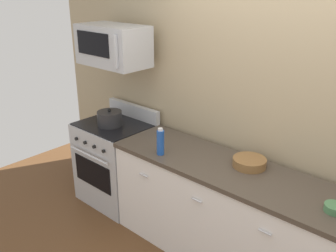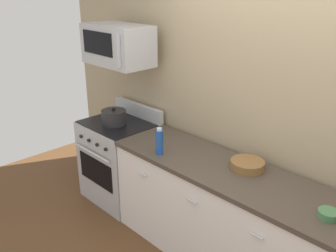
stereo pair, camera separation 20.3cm
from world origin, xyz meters
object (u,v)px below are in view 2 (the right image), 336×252
Objects in this scene: microwave at (118,45)px; bowl_wooden_salad at (247,164)px; bottle_soda_blue at (159,142)px; bowl_green_glaze at (328,214)px; stockpot at (114,117)px; range_oven at (120,160)px.

bowl_wooden_salad is (1.58, 0.08, -0.79)m from microwave.
bowl_green_glaze is at bearing 5.44° from bottle_soda_blue.
microwave is at bearing 164.21° from bottle_soda_blue.
stockpot reaches higher than bowl_wooden_salad.
bowl_wooden_salad is (0.70, 0.32, -0.08)m from bottle_soda_blue.
microwave is at bearing 89.71° from range_oven.
bowl_green_glaze is (2.33, -0.06, 0.48)m from range_oven.
bottle_soda_blue is 1.46m from bowl_green_glaze.
range_oven is 3.88× the size of bowl_wooden_salad.
stockpot reaches higher than range_oven.
stockpot reaches higher than bowl_green_glaze.
microwave is 1.15m from bottle_soda_blue.
range_oven is 4.33× the size of bottle_soda_blue.
microwave is 2.70× the size of bowl_wooden_salad.
bottle_soda_blue is 0.89× the size of bowl_wooden_salad.
range_oven is at bearing -175.58° from bowl_wooden_salad.
range_oven reaches higher than bowl_green_glaze.
stockpot is at bearing -173.66° from bowl_wooden_salad.
stockpot is at bearing 179.75° from bowl_green_glaze.
bowl_wooden_salad is (1.58, 0.12, 0.49)m from range_oven.
bottle_soda_blue is 1.85× the size of bowl_green_glaze.
range_oven is 2.38m from bowl_green_glaze.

